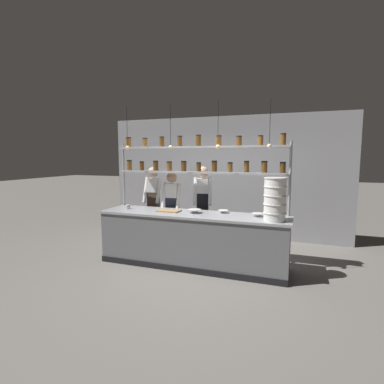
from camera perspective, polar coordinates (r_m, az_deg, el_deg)
The scene contains 14 objects.
ground_plane at distance 5.38m, azimuth 0.09°, elevation -13.75°, with size 40.00×40.00×0.00m, color slate.
back_wall at distance 7.12m, azimuth 6.00°, elevation 2.87°, with size 5.67×0.12×2.81m, color #939399.
prep_counter at distance 5.23m, azimuth 0.08°, elevation -9.04°, with size 3.27×0.76×0.92m.
spice_shelf_unit at distance 5.35m, azimuth 1.23°, elevation 5.76°, with size 3.15×0.28×2.27m.
chef_left at distance 6.25m, azimuth -7.37°, elevation -1.75°, with size 0.37×0.30×1.67m.
chef_center at distance 5.86m, azimuth -3.85°, elevation -2.88°, with size 0.39×0.31×1.59m.
chef_right at distance 5.88m, azimuth 2.05°, elevation -2.08°, with size 0.41×0.34×1.70m.
container_stack at distance 4.64m, azimuth 15.50°, elevation -1.36°, with size 0.34×0.34×0.66m.
cutting_board at distance 5.32m, azimuth -4.47°, elevation -3.57°, with size 0.40×0.26×0.02m.
prep_bowl_near_left at distance 5.15m, azimuth 0.43°, elevation -3.68°, with size 0.23×0.23×0.06m.
prep_bowl_center_front at distance 5.19m, azimuth 5.95°, elevation -3.72°, with size 0.18×0.18×0.05m.
prep_bowl_center_back at distance 4.96m, azimuth 12.45°, elevation -4.29°, with size 0.20×0.20×0.05m.
serving_cup_front at distance 5.67m, azimuth -12.08°, elevation -2.76°, with size 0.08×0.08×0.08m.
pendant_light_row at distance 5.04m, azimuth 0.19°, elevation 9.06°, with size 2.57×0.07×0.75m.
Camera 1 is at (1.71, -4.74, 1.89)m, focal length 28.00 mm.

